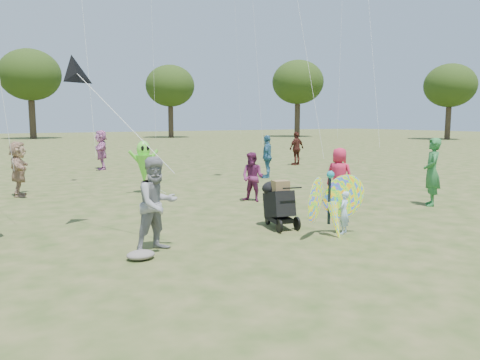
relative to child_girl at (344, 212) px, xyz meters
name	(u,v)px	position (x,y,z in m)	size (l,w,h in m)	color
ground	(287,242)	(-1.46, 0.03, -0.47)	(160.00, 160.00, 0.00)	#51592B
child_girl	(344,212)	(0.00, 0.00, 0.00)	(0.34, 0.22, 0.93)	#B0CDF9
adult_man	(157,204)	(-3.88, 0.80, 0.42)	(0.86, 0.67, 1.76)	gray
grey_bag	(141,255)	(-4.34, 0.43, -0.39)	(0.50, 0.41, 0.16)	slate
crowd_a	(339,176)	(2.42, 2.80, 0.35)	(0.79, 0.52, 1.62)	#CD2045
crowd_c	(267,157)	(3.94, 8.79, 0.42)	(1.04, 0.43, 1.77)	teal
crowd_d	(18,169)	(-5.44, 8.91, 0.41)	(1.62, 0.52, 1.75)	tan
crowd_e	(253,177)	(0.43, 4.33, 0.27)	(0.71, 0.56, 1.47)	#6D2453
crowd_f	(432,172)	(4.41, 1.19, 0.49)	(0.70, 0.46, 1.92)	#2A7137
crowd_h	(297,148)	(8.31, 12.51, 0.42)	(1.04, 0.43, 1.77)	#492018
crowd_j	(101,150)	(-1.18, 15.54, 0.49)	(1.77, 0.56, 1.91)	#C470AD
jogging_stroller	(278,201)	(-0.90, 1.15, 0.15)	(0.63, 1.10, 1.09)	black
butterfly_kite	(332,205)	(-0.37, -0.03, 0.20)	(1.74, 0.75, 1.58)	#FF6028
delta_kite_rig	(77,74)	(-4.72, 3.10, 2.92)	(1.71, 2.54, 2.40)	black
alien_kite	(144,164)	(-1.83, 7.47, 0.50)	(1.12, 0.69, 1.74)	#63E335
tree_line	(60,76)	(2.20, 45.02, 6.40)	(91.78, 33.60, 10.79)	#3A2D21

